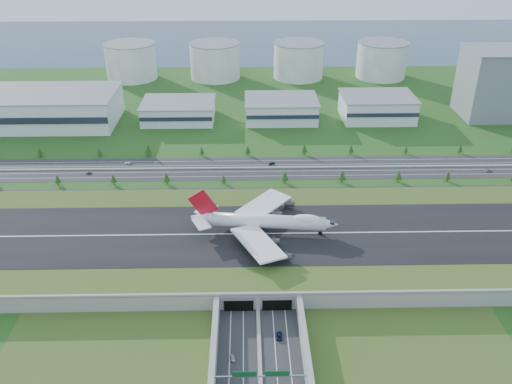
{
  "coord_description": "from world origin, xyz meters",
  "views": [
    {
      "loc": [
        -4.76,
        -237.62,
        161.13
      ],
      "look_at": [
        0.92,
        35.0,
        14.01
      ],
      "focal_mm": 38.0,
      "sensor_mm": 36.0,
      "label": 1
    }
  ],
  "objects_px": {
    "car_5": "(272,163)",
    "fuel_tank_a": "(131,61)",
    "car_0": "(233,358)",
    "car_4": "(89,173)",
    "car_2": "(279,336)",
    "car_7": "(128,163)",
    "boeing_747": "(264,221)",
    "car_6": "(488,170)",
    "office_tower": "(492,84)"
  },
  "relations": [
    {
      "from": "car_2",
      "to": "car_7",
      "type": "bearing_deg",
      "value": -58.16
    },
    {
      "from": "car_5",
      "to": "car_6",
      "type": "xyz_separation_m",
      "value": [
        145.42,
        -13.69,
        0.02
      ]
    },
    {
      "from": "boeing_747",
      "to": "car_4",
      "type": "bearing_deg",
      "value": 149.02
    },
    {
      "from": "car_0",
      "to": "boeing_747",
      "type": "bearing_deg",
      "value": 66.49
    },
    {
      "from": "car_4",
      "to": "car_6",
      "type": "relative_size",
      "value": 0.72
    },
    {
      "from": "office_tower",
      "to": "car_2",
      "type": "relative_size",
      "value": 10.33
    },
    {
      "from": "office_tower",
      "to": "fuel_tank_a",
      "type": "bearing_deg",
      "value": 160.23
    },
    {
      "from": "car_5",
      "to": "office_tower",
      "type": "bearing_deg",
      "value": 93.84
    },
    {
      "from": "car_0",
      "to": "car_6",
      "type": "distance_m",
      "value": 237.36
    },
    {
      "from": "car_2",
      "to": "car_6",
      "type": "height_order",
      "value": "car_6"
    },
    {
      "from": "office_tower",
      "to": "car_6",
      "type": "relative_size",
      "value": 10.25
    },
    {
      "from": "fuel_tank_a",
      "to": "car_6",
      "type": "relative_size",
      "value": 9.32
    },
    {
      "from": "boeing_747",
      "to": "car_2",
      "type": "xyz_separation_m",
      "value": [
        4.09,
        -69.15,
        -13.93
      ]
    },
    {
      "from": "office_tower",
      "to": "car_4",
      "type": "xyz_separation_m",
      "value": [
        -309.63,
        -106.33,
        -26.73
      ]
    },
    {
      "from": "car_2",
      "to": "car_6",
      "type": "bearing_deg",
      "value": -131.43
    },
    {
      "from": "car_4",
      "to": "car_6",
      "type": "height_order",
      "value": "car_6"
    },
    {
      "from": "car_2",
      "to": "car_5",
      "type": "bearing_deg",
      "value": -88.83
    },
    {
      "from": "car_0",
      "to": "car_4",
      "type": "xyz_separation_m",
      "value": [
        -98.92,
        168.0,
        -0.08
      ]
    },
    {
      "from": "car_5",
      "to": "car_6",
      "type": "relative_size",
      "value": 0.82
    },
    {
      "from": "car_5",
      "to": "car_0",
      "type": "bearing_deg",
      "value": -30.49
    },
    {
      "from": "car_5",
      "to": "car_7",
      "type": "distance_m",
      "value": 100.0
    },
    {
      "from": "office_tower",
      "to": "car_6",
      "type": "xyz_separation_m",
      "value": [
        -41.42,
        -107.96,
        -26.63
      ]
    },
    {
      "from": "fuel_tank_a",
      "to": "car_2",
      "type": "height_order",
      "value": "fuel_tank_a"
    },
    {
      "from": "car_4",
      "to": "boeing_747",
      "type": "bearing_deg",
      "value": -140.46
    },
    {
      "from": "fuel_tank_a",
      "to": "car_5",
      "type": "distance_m",
      "value": 248.6
    },
    {
      "from": "fuel_tank_a",
      "to": "boeing_747",
      "type": "bearing_deg",
      "value": -68.02
    },
    {
      "from": "car_0",
      "to": "car_6",
      "type": "bearing_deg",
      "value": 31.54
    },
    {
      "from": "office_tower",
      "to": "car_4",
      "type": "relative_size",
      "value": 14.33
    },
    {
      "from": "car_5",
      "to": "car_6",
      "type": "distance_m",
      "value": 146.07
    },
    {
      "from": "car_2",
      "to": "car_4",
      "type": "height_order",
      "value": "car_2"
    },
    {
      "from": "boeing_747",
      "to": "car_7",
      "type": "distance_m",
      "value": 137.67
    },
    {
      "from": "office_tower",
      "to": "car_7",
      "type": "height_order",
      "value": "office_tower"
    },
    {
      "from": "fuel_tank_a",
      "to": "car_4",
      "type": "distance_m",
      "value": 222.2
    },
    {
      "from": "office_tower",
      "to": "fuel_tank_a",
      "type": "relative_size",
      "value": 1.1
    },
    {
      "from": "car_4",
      "to": "car_5",
      "type": "height_order",
      "value": "car_5"
    },
    {
      "from": "car_5",
      "to": "car_6",
      "type": "height_order",
      "value": "car_6"
    },
    {
      "from": "boeing_747",
      "to": "car_6",
      "type": "xyz_separation_m",
      "value": [
        154.18,
        85.22,
        -13.93
      ]
    },
    {
      "from": "car_6",
      "to": "car_7",
      "type": "xyz_separation_m",
      "value": [
        -245.37,
        16.97,
        -0.05
      ]
    },
    {
      "from": "car_5",
      "to": "car_7",
      "type": "bearing_deg",
      "value": -114.82
    },
    {
      "from": "fuel_tank_a",
      "to": "car_5",
      "type": "relative_size",
      "value": 11.41
    },
    {
      "from": "car_7",
      "to": "fuel_tank_a",
      "type": "bearing_deg",
      "value": -167.38
    },
    {
      "from": "car_5",
      "to": "fuel_tank_a",
      "type": "bearing_deg",
      "value": -170.47
    },
    {
      "from": "car_0",
      "to": "car_4",
      "type": "height_order",
      "value": "car_0"
    },
    {
      "from": "car_2",
      "to": "car_7",
      "type": "distance_m",
      "value": 196.05
    },
    {
      "from": "boeing_747",
      "to": "car_5",
      "type": "relative_size",
      "value": 17.77
    },
    {
      "from": "office_tower",
      "to": "car_4",
      "type": "height_order",
      "value": "office_tower"
    },
    {
      "from": "fuel_tank_a",
      "to": "car_7",
      "type": "bearing_deg",
      "value": -80.84
    },
    {
      "from": "office_tower",
      "to": "car_7",
      "type": "xyz_separation_m",
      "value": [
        -286.79,
        -90.99,
        -26.69
      ]
    },
    {
      "from": "car_7",
      "to": "car_5",
      "type": "bearing_deg",
      "value": 91.58
    },
    {
      "from": "office_tower",
      "to": "car_7",
      "type": "relative_size",
      "value": 11.51
    }
  ]
}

